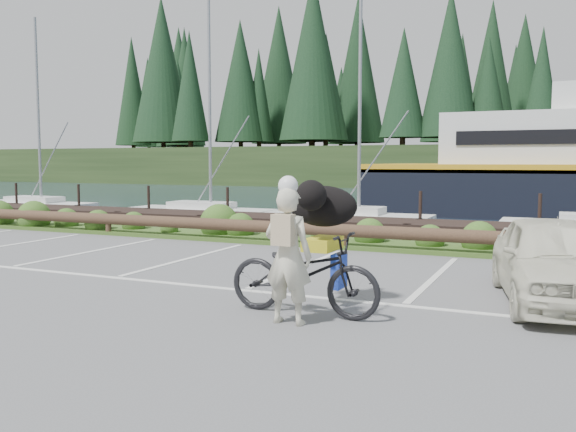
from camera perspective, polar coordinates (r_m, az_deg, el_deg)
The scene contains 8 objects.
ground at distance 10.23m, azimuth -3.10°, elevation -6.55°, with size 72.00×72.00×0.00m, color #57585A.
harbor_backdrop at distance 87.50m, azimuth 21.35°, elevation 3.44°, with size 170.00×160.00×30.00m.
vegetation_strip at distance 15.06m, azimuth 6.15°, elevation -2.60°, with size 34.00×1.60×0.10m, color #3D5B21.
log_rail at distance 14.41m, azimuth 5.29°, elevation -3.14°, with size 32.00×0.30×0.60m, color #443021, non-canonical shape.
bicycle at distance 8.24m, azimuth 1.48°, elevation -5.39°, with size 0.75×2.15×1.13m, color black.
cyclist at distance 7.73m, azimuth 0.01°, elevation -3.77°, with size 0.64×0.42×1.75m, color beige.
dog at distance 8.76m, azimuth 3.29°, elevation 0.92°, with size 1.03×0.50×0.59m, color black.
parked_car at distance 9.70m, azimuth 23.69°, elevation -3.76°, with size 1.52×3.78×1.29m, color silver.
Camera 1 is at (4.58, -8.91, 2.07)m, focal length 38.00 mm.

